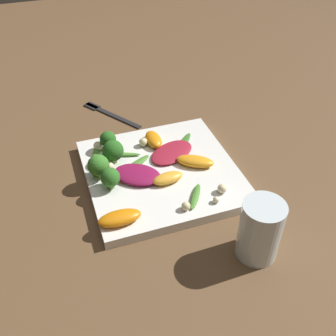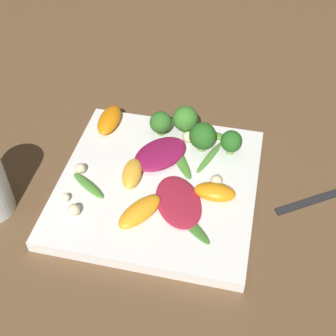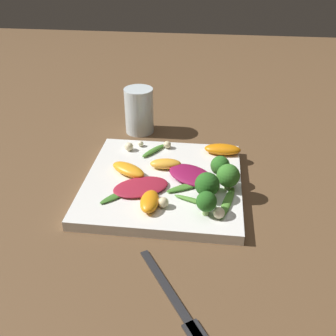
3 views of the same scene
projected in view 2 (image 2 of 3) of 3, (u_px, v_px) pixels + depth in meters
ground_plane at (158, 190)px, 0.69m from camera, size 2.40×2.40×0.00m
plate at (158, 186)px, 0.68m from camera, size 0.28×0.28×0.02m
radicchio_leaf_0 at (178, 202)px, 0.65m from camera, size 0.11×0.10×0.01m
radicchio_leaf_1 at (160, 154)px, 0.71m from camera, size 0.11×0.10×0.01m
orange_segment_0 at (140, 211)px, 0.63m from camera, size 0.08×0.06×0.02m
orange_segment_1 at (215, 192)px, 0.65m from camera, size 0.03×0.06×0.02m
orange_segment_2 at (132, 174)px, 0.68m from camera, size 0.06×0.03×0.02m
orange_segment_3 at (109, 120)px, 0.76m from camera, size 0.07×0.03×0.02m
broccoli_floret_0 at (231, 142)px, 0.70m from camera, size 0.03×0.03×0.04m
broccoli_floret_1 at (161, 123)px, 0.73m from camera, size 0.04×0.04×0.04m
broccoli_floret_2 at (203, 136)px, 0.71m from camera, size 0.04×0.04×0.05m
broccoli_floret_3 at (185, 119)px, 0.74m from camera, size 0.04×0.04×0.05m
arugula_sprig_0 at (213, 134)px, 0.75m from camera, size 0.04×0.10×0.01m
arugula_sprig_1 at (179, 158)px, 0.71m from camera, size 0.09×0.06×0.01m
arugula_sprig_2 at (189, 223)px, 0.62m from camera, size 0.07×0.08×0.01m
arugula_sprig_3 at (88, 185)px, 0.67m from camera, size 0.05×0.06×0.01m
arugula_sprig_4 at (209, 157)px, 0.71m from camera, size 0.08×0.04×0.01m
macadamia_nut_0 at (236, 141)px, 0.73m from camera, size 0.02×0.02×0.02m
macadamia_nut_1 at (74, 210)px, 0.63m from camera, size 0.02×0.02×0.02m
macadamia_nut_2 at (216, 181)px, 0.67m from camera, size 0.02×0.02×0.02m
macadamia_nut_3 at (188, 137)px, 0.73m from camera, size 0.02×0.02×0.02m
macadamia_nut_4 at (80, 168)px, 0.69m from camera, size 0.02×0.02×0.02m
macadamia_nut_5 at (66, 198)px, 0.65m from camera, size 0.01×0.01×0.01m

